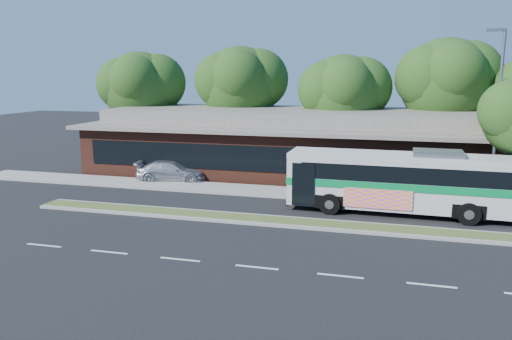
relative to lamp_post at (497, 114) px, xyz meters
name	(u,v)px	position (x,y,z in m)	size (l,w,h in m)	color
ground	(285,227)	(-9.56, -6.00, -4.90)	(120.00, 120.00, 0.00)	black
median_strip	(288,222)	(-9.56, -5.40, -4.83)	(26.00, 1.10, 0.15)	#3F5424
sidewalk	(308,194)	(-9.56, 0.40, -4.84)	(44.00, 2.60, 0.12)	gray
parking_lot	(75,168)	(-27.56, 4.00, -4.90)	(14.00, 12.00, 0.01)	black
plaza_building	(324,143)	(-9.56, 6.99, -2.77)	(33.20, 11.20, 4.45)	#59281B
lamp_post	(497,114)	(0.00, 0.00, 0.00)	(0.93, 0.18, 9.07)	slate
tree_bg_a	(146,87)	(-24.15, 9.14, 0.97)	(6.47, 5.80, 8.63)	black
tree_bg_b	(246,83)	(-16.13, 10.14, 1.24)	(6.69, 6.00, 9.00)	black
tree_bg_c	(349,92)	(-8.16, 9.13, 0.69)	(6.24, 5.60, 8.26)	black
tree_bg_d	(453,81)	(-1.12, 10.15, 1.52)	(6.91, 6.20, 9.37)	black
transit_bus	(407,178)	(-4.24, -2.20, -3.09)	(11.64, 2.91, 3.25)	silver
sedan	(172,171)	(-18.73, 1.80, -4.24)	(1.86, 4.57, 1.33)	#B7B9BF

